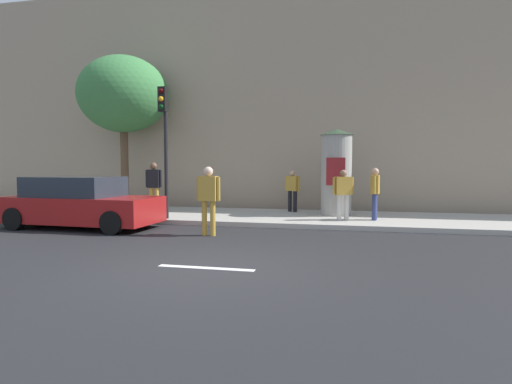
{
  "coord_description": "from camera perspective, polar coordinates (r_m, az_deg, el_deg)",
  "views": [
    {
      "loc": [
        2.56,
        -7.2,
        1.85
      ],
      "look_at": [
        0.47,
        2.0,
        1.25
      ],
      "focal_mm": 30.11,
      "sensor_mm": 36.0,
      "label": 1
    }
  ],
  "objects": [
    {
      "name": "sidewalk_curb",
      "position": [
        14.54,
        2.58,
        -3.38
      ],
      "size": [
        36.0,
        4.0,
        0.15
      ],
      "primitive_type": "cube",
      "color": "#B2ADA3",
      "rests_on": "ground_plane"
    },
    {
      "name": "lane_markings",
      "position": [
        7.87,
        -6.67,
        -9.97
      ],
      "size": [
        25.8,
        0.16,
        0.01
      ],
      "color": "silver",
      "rests_on": "ground_plane"
    },
    {
      "name": "poster_column",
      "position": [
        14.71,
        10.62,
        2.67
      ],
      "size": [
        1.12,
        1.12,
        2.9
      ],
      "color": "#9E9B93",
      "rests_on": "sidewalk_curb"
    },
    {
      "name": "pedestrian_with_bag",
      "position": [
        13.66,
        15.52,
        0.29
      ],
      "size": [
        0.3,
        0.6,
        1.6
      ],
      "color": "navy",
      "rests_on": "sidewalk_curb"
    },
    {
      "name": "pedestrian_in_dark_shirt",
      "position": [
        15.58,
        4.93,
        0.65
      ],
      "size": [
        0.58,
        0.52,
        1.5
      ],
      "color": "black",
      "rests_on": "sidewalk_curb"
    },
    {
      "name": "pedestrian_in_light_jacket",
      "position": [
        15.37,
        -13.4,
        1.16
      ],
      "size": [
        0.57,
        0.43,
        1.78
      ],
      "color": "#B78C33",
      "rests_on": "sidewalk_curb"
    },
    {
      "name": "building_backdrop",
      "position": [
        19.56,
        5.28,
        11.54
      ],
      "size": [
        36.0,
        5.0,
        9.09
      ],
      "primitive_type": "cube",
      "color": "tan",
      "rests_on": "ground_plane"
    },
    {
      "name": "traffic_light",
      "position": [
        13.75,
        -12.1,
        7.99
      ],
      "size": [
        0.24,
        0.45,
        4.09
      ],
      "color": "black",
      "rests_on": "sidewalk_curb"
    },
    {
      "name": "pedestrian_in_red_top",
      "position": [
        13.43,
        11.49,
        0.19
      ],
      "size": [
        0.62,
        0.42,
        1.55
      ],
      "color": "silver",
      "rests_on": "sidewalk_curb"
    },
    {
      "name": "parked_car_dark",
      "position": [
        13.59,
        -22.34,
        -1.4
      ],
      "size": [
        4.58,
        2.11,
        1.5
      ],
      "color": "maroon",
      "rests_on": "ground_plane"
    },
    {
      "name": "pedestrian_tallest",
      "position": [
        11.23,
        -6.3,
        -0.27
      ],
      "size": [
        0.65,
        0.41,
        1.8
      ],
      "color": "#B78C33",
      "rests_on": "ground_plane"
    },
    {
      "name": "ground_plane",
      "position": [
        7.87,
        -6.67,
        -10.0
      ],
      "size": [
        80.0,
        80.0,
        0.0
      ],
      "primitive_type": "plane",
      "color": "#232326"
    },
    {
      "name": "street_tree",
      "position": [
        18.06,
        -17.21,
        12.22
      ],
      "size": [
        3.51,
        3.51,
        5.96
      ],
      "color": "brown",
      "rests_on": "sidewalk_curb"
    }
  ]
}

